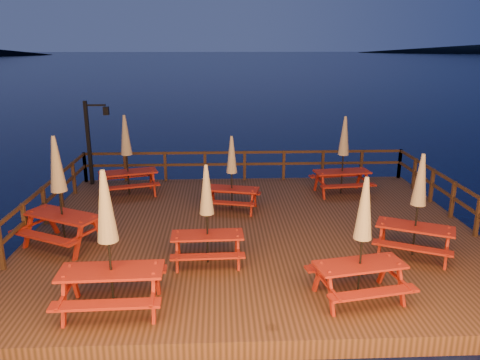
% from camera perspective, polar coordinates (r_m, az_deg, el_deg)
% --- Properties ---
extents(ground, '(500.00, 500.00, 0.00)m').
position_cam_1_polar(ground, '(13.09, 1.69, -7.68)').
color(ground, black).
rests_on(ground, ground).
extents(deck, '(12.00, 10.00, 0.40)m').
position_cam_1_polar(deck, '(13.01, 1.69, -6.88)').
color(deck, '#412814').
rests_on(deck, ground).
extents(deck_piles, '(11.44, 9.44, 1.40)m').
position_cam_1_polar(deck_piles, '(13.21, 1.68, -8.87)').
color(deck_piles, '#382412').
rests_on(deck_piles, ground).
extents(railing, '(11.80, 9.75, 1.10)m').
position_cam_1_polar(railing, '(14.34, 1.21, -0.51)').
color(railing, '#382412').
rests_on(railing, deck).
extents(lamp_post, '(0.85, 0.18, 3.00)m').
position_cam_1_polar(lamp_post, '(17.34, -17.53, 5.23)').
color(lamp_post, black).
rests_on(lamp_post, deck).
extents(picnic_table_0, '(2.00, 1.66, 2.79)m').
position_cam_1_polar(picnic_table_0, '(9.03, -15.75, -7.05)').
color(picnic_table_0, maroon).
rests_on(picnic_table_0, deck).
extents(picnic_table_1, '(1.69, 1.41, 2.36)m').
position_cam_1_polar(picnic_table_1, '(10.65, -4.06, -4.04)').
color(picnic_table_1, maroon).
rests_on(picnic_table_1, deck).
extents(picnic_table_2, '(2.22, 2.08, 2.52)m').
position_cam_1_polar(picnic_table_2, '(11.73, 20.87, -2.76)').
color(picnic_table_2, maroon).
rests_on(picnic_table_2, deck).
extents(picnic_table_3, '(2.01, 1.72, 2.63)m').
position_cam_1_polar(picnic_table_3, '(15.92, 12.47, 3.08)').
color(picnic_table_3, maroon).
rests_on(picnic_table_3, deck).
extents(picnic_table_4, '(1.88, 1.67, 2.30)m').
position_cam_1_polar(picnic_table_4, '(14.04, -1.01, 0.96)').
color(picnic_table_4, maroon).
rests_on(picnic_table_4, deck).
extents(picnic_table_5, '(2.24, 2.02, 2.69)m').
position_cam_1_polar(picnic_table_5, '(15.87, -13.65, 3.07)').
color(picnic_table_5, maroon).
rests_on(picnic_table_5, deck).
extents(picnic_table_6, '(2.51, 2.36, 2.83)m').
position_cam_1_polar(picnic_table_6, '(12.26, -21.18, -1.19)').
color(picnic_table_6, maroon).
rests_on(picnic_table_6, deck).
extents(picnic_table_7, '(2.02, 1.77, 2.54)m').
position_cam_1_polar(picnic_table_7, '(9.42, 14.67, -6.80)').
color(picnic_table_7, maroon).
rests_on(picnic_table_7, deck).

